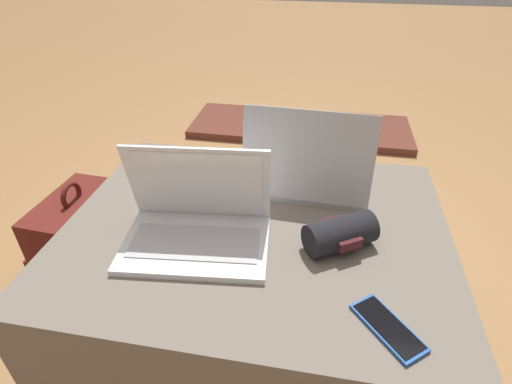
{
  "coord_description": "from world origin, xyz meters",
  "views": [
    {
      "loc": [
        0.14,
        -0.8,
        1.12
      ],
      "look_at": [
        -0.01,
        0.03,
        0.56
      ],
      "focal_mm": 28.0,
      "sensor_mm": 36.0,
      "label": 1
    }
  ],
  "objects_px": {
    "laptop_near": "(197,223)",
    "laptop_far": "(307,172)",
    "cell_phone": "(388,327)",
    "wrist_brace": "(340,233)",
    "backpack": "(85,248)"
  },
  "relations": [
    {
      "from": "cell_phone",
      "to": "wrist_brace",
      "type": "distance_m",
      "value": 0.25
    },
    {
      "from": "laptop_near",
      "to": "wrist_brace",
      "type": "bearing_deg",
      "value": -0.48
    },
    {
      "from": "laptop_far",
      "to": "backpack",
      "type": "bearing_deg",
      "value": 8.16
    },
    {
      "from": "laptop_near",
      "to": "cell_phone",
      "type": "distance_m",
      "value": 0.48
    },
    {
      "from": "backpack",
      "to": "wrist_brace",
      "type": "height_order",
      "value": "wrist_brace"
    },
    {
      "from": "backpack",
      "to": "wrist_brace",
      "type": "xyz_separation_m",
      "value": [
        0.84,
        -0.17,
        0.33
      ]
    },
    {
      "from": "laptop_far",
      "to": "backpack",
      "type": "height_order",
      "value": "laptop_far"
    },
    {
      "from": "laptop_near",
      "to": "laptop_far",
      "type": "xyz_separation_m",
      "value": [
        0.24,
        0.28,
        0.0
      ]
    },
    {
      "from": "backpack",
      "to": "wrist_brace",
      "type": "relative_size",
      "value": 2.49
    },
    {
      "from": "laptop_near",
      "to": "laptop_far",
      "type": "bearing_deg",
      "value": 42.77
    },
    {
      "from": "backpack",
      "to": "wrist_brace",
      "type": "bearing_deg",
      "value": 82.0
    },
    {
      "from": "laptop_near",
      "to": "backpack",
      "type": "bearing_deg",
      "value": 151.88
    },
    {
      "from": "cell_phone",
      "to": "wrist_brace",
      "type": "height_order",
      "value": "wrist_brace"
    },
    {
      "from": "laptop_near",
      "to": "cell_phone",
      "type": "xyz_separation_m",
      "value": [
        0.43,
        -0.19,
        -0.04
      ]
    },
    {
      "from": "laptop_far",
      "to": "cell_phone",
      "type": "distance_m",
      "value": 0.51
    }
  ]
}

